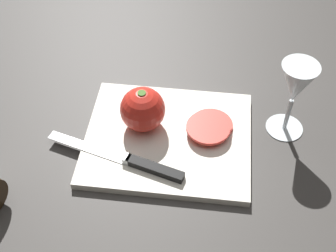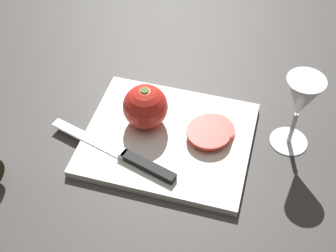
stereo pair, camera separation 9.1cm
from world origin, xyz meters
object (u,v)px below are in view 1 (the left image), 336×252
(whole_tomato, at_px, (143,109))
(tomato_slice_stack_near, at_px, (210,126))
(wine_glass, at_px, (296,87))
(knife, at_px, (140,164))

(whole_tomato, relative_size, tomato_slice_stack_near, 0.85)
(wine_glass, distance_m, whole_tomato, 0.30)
(wine_glass, relative_size, knife, 0.60)
(knife, height_order, tomato_slice_stack_near, tomato_slice_stack_near)
(whole_tomato, bearing_deg, tomato_slice_stack_near, -179.09)
(wine_glass, bearing_deg, whole_tomato, 7.82)
(knife, relative_size, tomato_slice_stack_near, 2.62)
(wine_glass, xyz_separation_m, tomato_slice_stack_near, (0.15, 0.04, -0.09))
(wine_glass, height_order, knife, wine_glass)
(whole_tomato, height_order, knife, whole_tomato)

